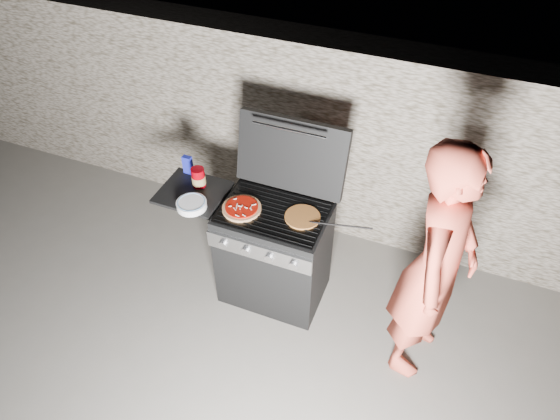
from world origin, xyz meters
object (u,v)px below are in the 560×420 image
at_px(sauce_jar, 198,177).
at_px(person, 436,268).
at_px(gas_grill, 245,246).
at_px(pizza_topped, 242,208).

relative_size(sauce_jar, person, 0.08).
distance_m(sauce_jar, person, 1.85).
xyz_separation_m(sauce_jar, person, (1.83, -0.22, -0.03)).
bearing_deg(person, sauce_jar, 91.38).
bearing_deg(sauce_jar, gas_grill, -11.33).
relative_size(pizza_topped, sauce_jar, 1.81).
bearing_deg(pizza_topped, sauce_jar, 162.08).
height_order(gas_grill, person, person).
relative_size(pizza_topped, person, 0.15).
height_order(pizza_topped, person, person).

